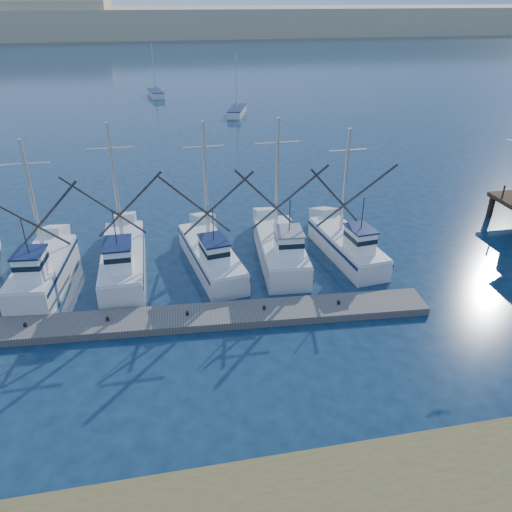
# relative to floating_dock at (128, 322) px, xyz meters

# --- Properties ---
(ground) EXTENTS (500.00, 500.00, 0.00)m
(ground) POSITION_rel_floating_dock_xyz_m (8.05, -5.72, -0.21)
(ground) COLOR #0B2033
(ground) RESTS_ON ground
(floating_dock) EXTENTS (31.40, 4.21, 0.42)m
(floating_dock) POSITION_rel_floating_dock_xyz_m (0.00, 0.00, 0.00)
(floating_dock) COLOR #615D57
(floating_dock) RESTS_ON ground
(dune_ridge) EXTENTS (360.00, 60.00, 10.00)m
(dune_ridge) POSITION_rel_floating_dock_xyz_m (8.05, 204.28, 4.79)
(dune_ridge) COLOR tan
(dune_ridge) RESTS_ON ground
(trawler_fleet) EXTENTS (30.14, 8.87, 9.67)m
(trawler_fleet) POSITION_rel_floating_dock_xyz_m (-0.76, 5.01, 0.76)
(trawler_fleet) COLOR silver
(trawler_fleet) RESTS_ON ground
(sailboat_near) EXTENTS (3.61, 6.40, 8.10)m
(sailboat_near) POSITION_rel_floating_dock_xyz_m (13.51, 48.42, 0.28)
(sailboat_near) COLOR silver
(sailboat_near) RESTS_ON ground
(sailboat_far) EXTENTS (2.69, 5.73, 8.10)m
(sailboat_far) POSITION_rel_floating_dock_xyz_m (2.62, 64.69, 0.29)
(sailboat_far) COLOR silver
(sailboat_far) RESTS_ON ground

